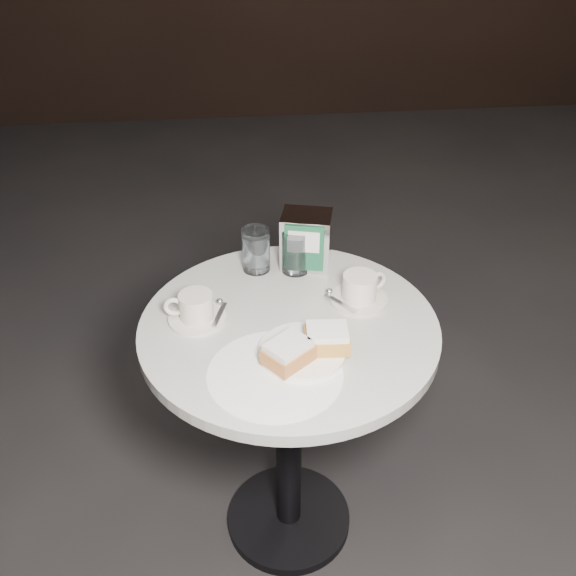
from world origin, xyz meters
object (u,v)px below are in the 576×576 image
Objects in this scene: coffee_cup_left at (196,309)px; water_glass_right at (295,251)px; coffee_cup_right at (360,290)px; water_glass_left at (256,250)px; beignet_plate at (305,348)px; napkin_dispenser at (306,240)px; cafe_table at (289,386)px.

water_glass_right reaches higher than coffee_cup_left.
coffee_cup_left is 1.24× the size of water_glass_right.
coffee_cup_right is 1.59× the size of water_glass_left.
water_glass_left is at bearing 55.24° from coffee_cup_left.
water_glass_right reaches higher than beignet_plate.
coffee_cup_left is (-0.24, 0.16, 0.01)m from beignet_plate.
cafe_table is at bearing -92.01° from napkin_dispenser.
cafe_table is at bearing 178.17° from coffee_cup_right.
cafe_table is 0.26m from beignet_plate.
coffee_cup_right reaches higher than beignet_plate.
water_glass_left is (-0.06, 0.24, 0.25)m from cafe_table.
coffee_cup_right is (0.16, 0.19, 0.01)m from beignet_plate.
cafe_table is 0.31m from coffee_cup_left.
water_glass_left reaches higher than coffee_cup_right.
cafe_table is 6.28× the size of water_glass_right.
coffee_cup_left is 0.79× the size of coffee_cup_right.
coffee_cup_right is at bearing -47.91° from water_glass_right.
coffee_cup_left is 0.36m from napkin_dispenser.
cafe_table is 4.01× the size of coffee_cup_right.
coffee_cup_right is 1.26× the size of napkin_dispenser.
water_glass_right is (0.10, -0.02, 0.00)m from water_glass_left.
water_glass_right is (-0.14, 0.15, 0.03)m from coffee_cup_right.
beignet_plate is at bearing -152.36° from coffee_cup_right.
water_glass_left is (-0.24, 0.17, 0.02)m from coffee_cup_right.
water_glass_left is 0.10m from water_glass_right.
water_glass_right is 0.04m from napkin_dispenser.
coffee_cup_left is 0.32m from water_glass_right.
cafe_table is at bearing 100.37° from beignet_plate.
water_glass_right is at bearing 108.82° from coffee_cup_right.
napkin_dispenser reaches higher than coffee_cup_right.
water_glass_left is at bearing 102.77° from beignet_plate.
beignet_plate is at bearing -31.80° from coffee_cup_left.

